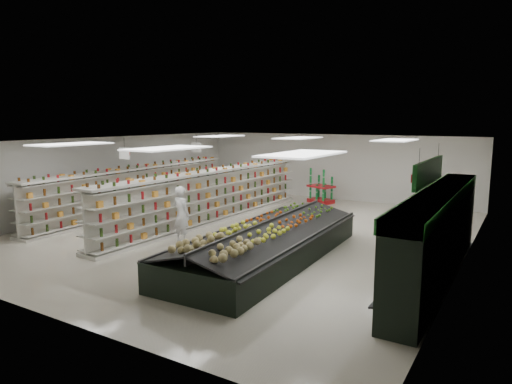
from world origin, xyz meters
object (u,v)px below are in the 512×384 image
Objects in this scene: shopper_background at (234,186)px; shopper_main at (181,215)px; gondola_left at (139,191)px; produce_island at (267,242)px; soda_endcap at (321,188)px; gondola_center at (212,198)px.

shopper_main is at bearing -146.83° from shopper_background.
gondola_left is 7.29× the size of shopper_background.
shopper_background is (2.11, 4.14, -0.12)m from gondola_left.
shopper_background is at bearing 60.86° from gondola_left.
produce_island is at bearing -172.15° from shopper_main.
shopper_background reaches higher than soda_endcap.
gondola_left is at bearing -134.17° from soda_endcap.
shopper_background is (-1.69, 4.03, -0.15)m from gondola_center.
gondola_center is at bearing -61.77° from shopper_main.
soda_endcap is at bearing -87.21° from shopper_main.
shopper_main is 7.59m from shopper_background.
gondola_left is at bearing 165.02° from shopper_background.
soda_endcap is 4.17m from shopper_background.
gondola_center is 1.52× the size of produce_island.
gondola_center reaches higher than soda_endcap.
gondola_center is 3.22m from shopper_main.
gondola_center reaches higher than shopper_main.
gondola_left is at bearing 159.55° from produce_island.
gondola_center is at bearing -0.44° from gondola_left.
shopper_background is (-2.74, 7.08, -0.16)m from shopper_main.
shopper_main reaches higher than soda_endcap.
soda_endcap is at bearing 72.52° from gondola_center.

